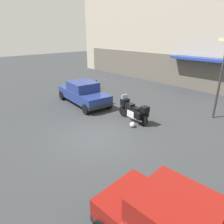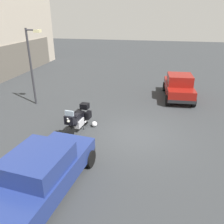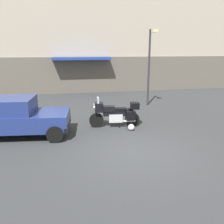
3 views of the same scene
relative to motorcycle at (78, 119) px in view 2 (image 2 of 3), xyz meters
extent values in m
plane|color=#2D3033|center=(0.09, -2.78, -0.62)|extent=(80.00, 80.00, 0.00)
cylinder|color=black|center=(-0.85, 0.09, -0.30)|extent=(0.65, 0.20, 0.64)
cylinder|color=black|center=(0.76, -0.07, -0.30)|extent=(0.65, 0.20, 0.64)
cylinder|color=#B7B7BC|center=(-0.83, 0.08, 0.13)|extent=(0.33, 0.10, 0.68)
cube|color=#B7B7BC|center=(-0.01, 0.00, -0.20)|extent=(0.64, 0.46, 0.36)
cube|color=black|center=(-0.01, 0.00, 0.04)|extent=(1.12, 0.39, 0.28)
cube|color=black|center=(-0.30, 0.03, 0.22)|extent=(0.55, 0.39, 0.24)
cube|color=black|center=(0.19, -0.02, 0.18)|extent=(0.59, 0.35, 0.12)
cube|color=black|center=(-0.73, 0.07, 0.30)|extent=(0.40, 0.47, 0.40)
cube|color=#8C9EAD|center=(-0.77, 0.08, 0.60)|extent=(0.12, 0.41, 0.28)
sphere|color=#EAEACC|center=(-0.91, 0.09, 0.30)|extent=(0.14, 0.14, 0.14)
cylinder|color=black|center=(-0.65, 0.07, 0.40)|extent=(0.10, 0.62, 0.04)
cylinder|color=#B7B7BC|center=(0.57, -0.26, -0.32)|extent=(0.56, 0.14, 0.09)
cube|color=black|center=(0.61, -0.34, -0.04)|extent=(0.42, 0.24, 0.36)
cube|color=black|center=(0.67, 0.22, -0.04)|extent=(0.42, 0.24, 0.36)
cube|color=black|center=(0.86, -0.08, 0.33)|extent=(0.40, 0.43, 0.28)
cylinder|color=black|center=(0.13, -0.19, -0.47)|extent=(0.04, 0.13, 0.29)
sphere|color=silver|center=(0.55, -0.65, -0.48)|extent=(0.28, 0.28, 0.28)
cube|color=maroon|center=(5.78, -4.99, 0.04)|extent=(3.89, 1.87, 0.68)
cube|color=maroon|center=(5.63, -5.00, 0.70)|extent=(1.69, 1.60, 0.64)
cube|color=#8C9EAD|center=(6.38, -4.95, 0.70)|extent=(0.14, 1.40, 0.54)
cube|color=#8C9EAD|center=(4.88, -5.04, 0.70)|extent=(0.14, 1.40, 0.51)
cube|color=black|center=(7.63, -4.87, -0.20)|extent=(0.22, 1.64, 0.20)
cube|color=black|center=(3.93, -5.10, -0.20)|extent=(0.22, 1.64, 0.20)
cylinder|color=black|center=(7.18, -4.12, -0.30)|extent=(0.65, 0.26, 0.64)
cylinder|color=black|center=(7.28, -5.68, -0.30)|extent=(0.65, 0.26, 0.64)
cylinder|color=black|center=(4.29, -4.30, -0.30)|extent=(0.65, 0.26, 0.64)
cylinder|color=black|center=(4.38, -5.85, -0.30)|extent=(0.65, 0.26, 0.64)
sphere|color=silver|center=(7.65, -4.42, -0.08)|extent=(0.14, 0.14, 0.14)
sphere|color=silver|center=(7.71, -5.32, -0.08)|extent=(0.14, 0.14, 0.14)
cube|color=navy|center=(-4.31, -0.36, 0.02)|extent=(4.66, 2.23, 0.64)
cube|color=navy|center=(-4.36, -0.35, 0.64)|extent=(2.06, 1.81, 0.60)
cube|color=#8C9EAD|center=(-5.25, -0.25, 0.64)|extent=(0.22, 1.49, 0.51)
cube|color=#8C9EAD|center=(-3.46, -0.45, 0.64)|extent=(0.22, 1.49, 0.48)
cube|color=black|center=(-2.12, -0.59, -0.20)|extent=(0.31, 1.76, 0.20)
cylinder|color=black|center=(-2.61, -1.39, -0.30)|extent=(0.66, 0.29, 0.64)
cylinder|color=black|center=(-2.43, 0.28, -0.30)|extent=(0.66, 0.29, 0.64)
cylinder|color=#2D2D33|center=(2.88, 3.84, 1.64)|extent=(0.12, 0.12, 4.52)
cylinder|color=#2D2D33|center=(2.88, 3.49, 3.80)|extent=(0.08, 0.70, 0.08)
cube|color=beige|center=(2.88, 3.14, 3.75)|extent=(0.28, 0.36, 0.16)
camera|label=1|loc=(7.03, -8.02, 4.07)|focal=32.59mm
camera|label=2|loc=(-9.42, -3.65, 4.70)|focal=36.83mm
camera|label=3|loc=(-2.17, -10.04, 2.78)|focal=38.27mm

